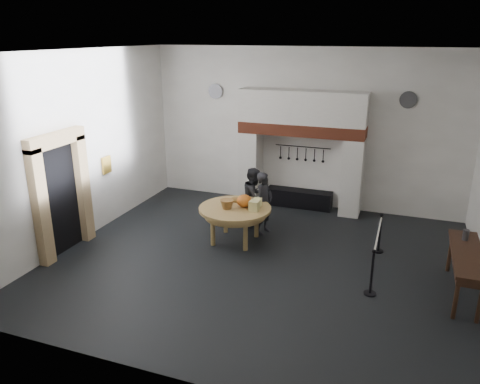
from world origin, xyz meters
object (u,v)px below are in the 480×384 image
(visitor_near, at_px, (264,203))
(barrier_post_far, at_px, (380,234))
(iron_range, at_px, (299,198))
(barrier_post_near, at_px, (372,274))
(side_table, at_px, (467,254))
(work_table, at_px, (235,209))
(visitor_far, at_px, (254,197))

(visitor_near, xyz_separation_m, barrier_post_far, (2.84, -0.14, -0.35))
(iron_range, height_order, barrier_post_near, barrier_post_near)
(side_table, height_order, barrier_post_far, same)
(work_table, height_order, visitor_far, visitor_far)
(visitor_far, relative_size, barrier_post_near, 1.74)
(work_table, relative_size, barrier_post_far, 1.93)
(barrier_post_near, distance_m, barrier_post_far, 2.00)
(iron_range, bearing_deg, barrier_post_far, -43.49)
(visitor_near, height_order, visitor_far, visitor_near)
(visitor_far, distance_m, barrier_post_far, 3.30)
(visitor_near, relative_size, barrier_post_far, 1.77)
(side_table, bearing_deg, iron_range, 137.94)
(iron_range, xyz_separation_m, barrier_post_far, (2.43, -2.31, 0.20))
(side_table, bearing_deg, work_table, 170.81)
(visitor_near, distance_m, barrier_post_far, 2.87)
(iron_range, xyz_separation_m, barrier_post_near, (2.43, -4.31, 0.20))
(barrier_post_far, bearing_deg, visitor_far, 170.56)
(work_table, height_order, visitor_near, visitor_near)
(work_table, bearing_deg, barrier_post_far, 9.82)
(visitor_near, height_order, side_table, visitor_near)
(visitor_near, bearing_deg, barrier_post_far, -78.72)
(visitor_near, xyz_separation_m, barrier_post_near, (2.84, -2.14, -0.35))
(work_table, xyz_separation_m, side_table, (5.01, -0.81, 0.03))
(visitor_near, bearing_deg, iron_range, 3.45)
(visitor_far, height_order, barrier_post_far, visitor_far)
(iron_range, bearing_deg, barrier_post_near, -60.54)
(side_table, bearing_deg, barrier_post_near, -159.89)
(iron_range, bearing_deg, work_table, -107.53)
(barrier_post_far, bearing_deg, visitor_near, 177.20)
(iron_range, height_order, visitor_far, visitor_far)
(iron_range, distance_m, barrier_post_near, 4.95)
(work_table, bearing_deg, visitor_near, 54.90)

